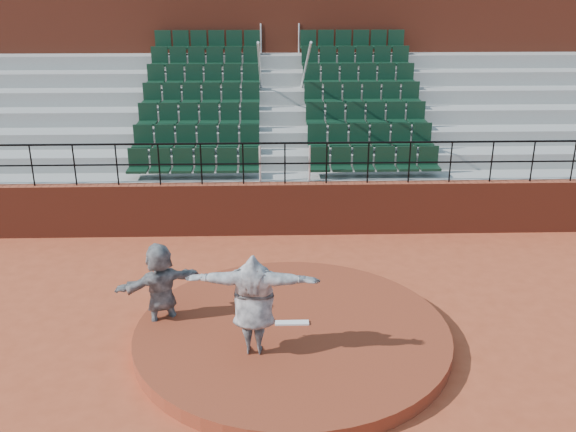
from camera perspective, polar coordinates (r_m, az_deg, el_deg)
The scene contains 9 objects.
ground at distance 11.51m, azimuth 0.37°, elevation -10.99°, with size 90.00×90.00×0.00m, color #AF4627.
pitchers_mound at distance 11.44m, azimuth 0.38°, elevation -10.46°, with size 5.50×5.50×0.25m, color maroon.
pitching_rubber at distance 11.50m, azimuth 0.35°, elevation -9.47°, with size 0.60×0.15×0.03m, color white.
boundary_wall at distance 15.74m, azimuth -0.27°, elevation 0.67°, with size 24.00×0.30×1.30m, color maroon.
wall_railing at distance 15.33m, azimuth -0.28°, elevation 5.52°, with size 24.04×0.05×1.03m.
seating_deck at distance 19.00m, azimuth -0.55°, elevation 6.69°, with size 24.00×5.97×4.63m.
press_box_facade at distance 22.53m, azimuth -0.78°, elevation 14.35°, with size 24.00×3.00×7.10m, color maroon.
pitcher at distance 10.34m, azimuth -3.08°, elevation -7.81°, with size 2.12×0.58×1.73m, color black.
fielder at distance 11.66m, azimuth -11.27°, elevation -6.26°, with size 1.56×0.50×1.68m, color black.
Camera 1 is at (-0.36, -9.78, 6.05)m, focal length 40.00 mm.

